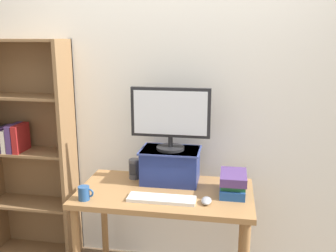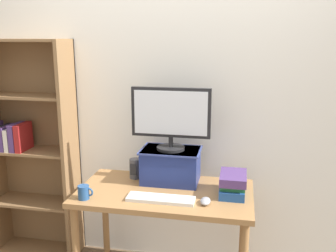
{
  "view_description": "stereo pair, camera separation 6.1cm",
  "coord_description": "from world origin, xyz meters",
  "px_view_note": "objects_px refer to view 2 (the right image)",
  "views": [
    {
      "loc": [
        0.42,
        -2.31,
        1.78
      ],
      "look_at": [
        0.01,
        0.07,
        1.19
      ],
      "focal_mm": 40.0,
      "sensor_mm": 36.0,
      "label": 1
    },
    {
      "loc": [
        0.48,
        -2.3,
        1.78
      ],
      "look_at": [
        0.01,
        0.07,
        1.19
      ],
      "focal_mm": 40.0,
      "sensor_mm": 36.0,
      "label": 2
    }
  ],
  "objects_px": {
    "desk": "(165,204)",
    "bookshelf_unit": "(30,148)",
    "computer_monitor": "(171,116)",
    "coffee_mug": "(84,192)",
    "keyboard": "(161,199)",
    "riser_box": "(171,165)",
    "book_stack": "(233,184)",
    "desk_speaker": "(135,169)",
    "computer_mouse": "(205,201)"
  },
  "relations": [
    {
      "from": "coffee_mug",
      "to": "desk_speaker",
      "type": "relative_size",
      "value": 0.7
    },
    {
      "from": "desk",
      "to": "keyboard",
      "type": "relative_size",
      "value": 2.72
    },
    {
      "from": "bookshelf_unit",
      "to": "riser_box",
      "type": "height_order",
      "value": "bookshelf_unit"
    },
    {
      "from": "bookshelf_unit",
      "to": "coffee_mug",
      "type": "relative_size",
      "value": 17.27
    },
    {
      "from": "desk_speaker",
      "to": "coffee_mug",
      "type": "bearing_deg",
      "value": -117.91
    },
    {
      "from": "desk",
      "to": "keyboard",
      "type": "distance_m",
      "value": 0.19
    },
    {
      "from": "bookshelf_unit",
      "to": "keyboard",
      "type": "relative_size",
      "value": 4.06
    },
    {
      "from": "desk",
      "to": "book_stack",
      "type": "height_order",
      "value": "book_stack"
    },
    {
      "from": "book_stack",
      "to": "riser_box",
      "type": "bearing_deg",
      "value": 162.34
    },
    {
      "from": "book_stack",
      "to": "coffee_mug",
      "type": "distance_m",
      "value": 0.97
    },
    {
      "from": "book_stack",
      "to": "bookshelf_unit",
      "type": "bearing_deg",
      "value": 170.41
    },
    {
      "from": "bookshelf_unit",
      "to": "desk_speaker",
      "type": "distance_m",
      "value": 0.91
    },
    {
      "from": "computer_monitor",
      "to": "desk_speaker",
      "type": "relative_size",
      "value": 3.78
    },
    {
      "from": "desk",
      "to": "keyboard",
      "type": "height_order",
      "value": "keyboard"
    },
    {
      "from": "desk",
      "to": "riser_box",
      "type": "bearing_deg",
      "value": 86.89
    },
    {
      "from": "computer_monitor",
      "to": "book_stack",
      "type": "height_order",
      "value": "computer_monitor"
    },
    {
      "from": "desk",
      "to": "bookshelf_unit",
      "type": "bearing_deg",
      "value": 165.43
    },
    {
      "from": "computer_mouse",
      "to": "coffee_mug",
      "type": "height_order",
      "value": "coffee_mug"
    },
    {
      "from": "riser_box",
      "to": "keyboard",
      "type": "bearing_deg",
      "value": -90.48
    },
    {
      "from": "book_stack",
      "to": "coffee_mug",
      "type": "relative_size",
      "value": 2.6
    },
    {
      "from": "keyboard",
      "to": "bookshelf_unit",
      "type": "bearing_deg",
      "value": 158.58
    },
    {
      "from": "desk",
      "to": "riser_box",
      "type": "height_order",
      "value": "riser_box"
    },
    {
      "from": "desk",
      "to": "coffee_mug",
      "type": "height_order",
      "value": "coffee_mug"
    },
    {
      "from": "computer_monitor",
      "to": "keyboard",
      "type": "bearing_deg",
      "value": -90.48
    },
    {
      "from": "keyboard",
      "to": "computer_mouse",
      "type": "xyz_separation_m",
      "value": [
        0.28,
        0.01,
        0.01
      ]
    },
    {
      "from": "desk",
      "to": "keyboard",
      "type": "xyz_separation_m",
      "value": [
        0.01,
        -0.16,
        0.11
      ]
    },
    {
      "from": "keyboard",
      "to": "computer_mouse",
      "type": "height_order",
      "value": "computer_mouse"
    },
    {
      "from": "computer_monitor",
      "to": "coffee_mug",
      "type": "xyz_separation_m",
      "value": [
        -0.49,
        -0.4,
        -0.44
      ]
    },
    {
      "from": "bookshelf_unit",
      "to": "coffee_mug",
      "type": "distance_m",
      "value": 0.87
    },
    {
      "from": "computer_monitor",
      "to": "keyboard",
      "type": "xyz_separation_m",
      "value": [
        -0.0,
        -0.33,
        -0.47
      ]
    },
    {
      "from": "desk",
      "to": "computer_monitor",
      "type": "height_order",
      "value": "computer_monitor"
    },
    {
      "from": "bookshelf_unit",
      "to": "keyboard",
      "type": "distance_m",
      "value": 1.27
    },
    {
      "from": "book_stack",
      "to": "desk_speaker",
      "type": "height_order",
      "value": "same"
    },
    {
      "from": "keyboard",
      "to": "coffee_mug",
      "type": "xyz_separation_m",
      "value": [
        -0.49,
        -0.07,
        0.03
      ]
    },
    {
      "from": "book_stack",
      "to": "keyboard",
      "type": "bearing_deg",
      "value": -157.16
    },
    {
      "from": "computer_monitor",
      "to": "desk",
      "type": "bearing_deg",
      "value": -93.13
    },
    {
      "from": "bookshelf_unit",
      "to": "desk",
      "type": "bearing_deg",
      "value": -14.57
    },
    {
      "from": "riser_box",
      "to": "computer_monitor",
      "type": "bearing_deg",
      "value": -90.0
    },
    {
      "from": "keyboard",
      "to": "desk_speaker",
      "type": "bearing_deg",
      "value": 128.09
    },
    {
      "from": "riser_box",
      "to": "computer_monitor",
      "type": "height_order",
      "value": "computer_monitor"
    },
    {
      "from": "keyboard",
      "to": "computer_monitor",
      "type": "bearing_deg",
      "value": 89.52
    },
    {
      "from": "computer_mouse",
      "to": "book_stack",
      "type": "distance_m",
      "value": 0.25
    },
    {
      "from": "desk",
      "to": "riser_box",
      "type": "xyz_separation_m",
      "value": [
        0.01,
        0.17,
        0.22
      ]
    },
    {
      "from": "computer_monitor",
      "to": "book_stack",
      "type": "relative_size",
      "value": 2.09
    },
    {
      "from": "bookshelf_unit",
      "to": "riser_box",
      "type": "distance_m",
      "value": 1.18
    },
    {
      "from": "computer_mouse",
      "to": "book_stack",
      "type": "xyz_separation_m",
      "value": [
        0.16,
        0.18,
        0.05
      ]
    },
    {
      "from": "computer_monitor",
      "to": "riser_box",
      "type": "bearing_deg",
      "value": 90.0
    },
    {
      "from": "riser_box",
      "to": "bookshelf_unit",
      "type": "bearing_deg",
      "value": 173.56
    },
    {
      "from": "keyboard",
      "to": "desk_speaker",
      "type": "distance_m",
      "value": 0.44
    },
    {
      "from": "riser_box",
      "to": "book_stack",
      "type": "xyz_separation_m",
      "value": [
        0.44,
        -0.14,
        -0.05
      ]
    }
  ]
}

